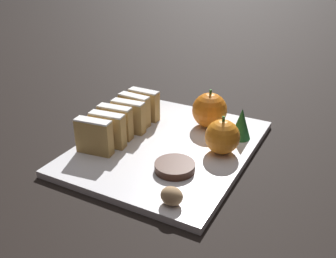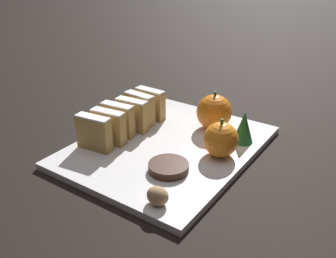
% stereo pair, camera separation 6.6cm
% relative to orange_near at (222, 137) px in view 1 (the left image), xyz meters
% --- Properties ---
extents(ground_plane, '(6.00, 6.00, 0.00)m').
position_rel_orange_near_xyz_m(ground_plane, '(-0.10, -0.02, -0.04)').
color(ground_plane, black).
extents(serving_platter, '(0.29, 0.36, 0.01)m').
position_rel_orange_near_xyz_m(serving_platter, '(-0.10, -0.02, -0.04)').
color(serving_platter, white).
rests_on(serving_platter, ground_plane).
extents(stollen_slice_front, '(0.07, 0.03, 0.06)m').
position_rel_orange_near_xyz_m(stollen_slice_front, '(-0.19, -0.10, 0.00)').
color(stollen_slice_front, tan).
rests_on(stollen_slice_front, serving_platter).
extents(stollen_slice_second, '(0.07, 0.03, 0.06)m').
position_rel_orange_near_xyz_m(stollen_slice_second, '(-0.19, -0.07, 0.00)').
color(stollen_slice_second, tan).
rests_on(stollen_slice_second, serving_platter).
extents(stollen_slice_third, '(0.07, 0.03, 0.06)m').
position_rel_orange_near_xyz_m(stollen_slice_third, '(-0.19, -0.04, 0.00)').
color(stollen_slice_third, tan).
rests_on(stollen_slice_third, serving_platter).
extents(stollen_slice_fourth, '(0.07, 0.03, 0.06)m').
position_rel_orange_near_xyz_m(stollen_slice_fourth, '(-0.19, -0.01, 0.00)').
color(stollen_slice_fourth, tan).
rests_on(stollen_slice_fourth, serving_platter).
extents(stollen_slice_fifth, '(0.07, 0.02, 0.06)m').
position_rel_orange_near_xyz_m(stollen_slice_fifth, '(-0.19, 0.03, 0.00)').
color(stollen_slice_fifth, tan).
rests_on(stollen_slice_fifth, serving_platter).
extents(stollen_slice_sixth, '(0.06, 0.02, 0.06)m').
position_rel_orange_near_xyz_m(stollen_slice_sixth, '(-0.19, 0.06, 0.00)').
color(stollen_slice_sixth, tan).
rests_on(stollen_slice_sixth, serving_platter).
extents(orange_near, '(0.06, 0.06, 0.07)m').
position_rel_orange_near_xyz_m(orange_near, '(0.00, 0.00, 0.00)').
color(orange_near, orange).
rests_on(orange_near, serving_platter).
extents(orange_far, '(0.07, 0.07, 0.08)m').
position_rel_orange_near_xyz_m(orange_far, '(-0.06, 0.09, 0.00)').
color(orange_far, orange).
rests_on(orange_far, serving_platter).
extents(walnut, '(0.03, 0.03, 0.03)m').
position_rel_orange_near_xyz_m(walnut, '(-0.01, -0.17, -0.02)').
color(walnut, tan).
rests_on(walnut, serving_platter).
extents(chocolate_cookie, '(0.07, 0.07, 0.01)m').
position_rel_orange_near_xyz_m(chocolate_cookie, '(-0.04, -0.09, -0.02)').
color(chocolate_cookie, '#381E14').
rests_on(chocolate_cookie, serving_platter).
extents(evergreen_sprig, '(0.04, 0.04, 0.06)m').
position_rel_orange_near_xyz_m(evergreen_sprig, '(0.01, 0.07, -0.00)').
color(evergreen_sprig, '#23662D').
rests_on(evergreen_sprig, serving_platter).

